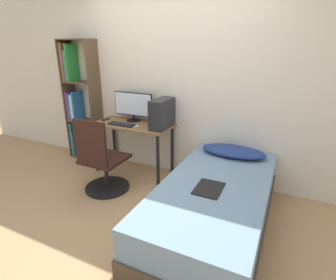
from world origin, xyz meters
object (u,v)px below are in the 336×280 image
at_px(monitor, 133,106).
at_px(keyboard, 121,124).
at_px(bookshelf, 78,103).
at_px(office_chair, 102,165).
at_px(pc_tower, 162,114).
at_px(bed, 214,206).

height_order(monitor, keyboard, monitor).
bearing_deg(bookshelf, monitor, 1.22).
height_order(bookshelf, office_chair, bookshelf).
bearing_deg(pc_tower, bed, -38.67).
distance_m(office_chair, pc_tower, 1.02).
height_order(office_chair, bed, office_chair).
bearing_deg(keyboard, bed, -22.51).
distance_m(keyboard, pc_tower, 0.61).
distance_m(monitor, keyboard, 0.34).
relative_size(office_chair, bed, 0.48).
relative_size(bookshelf, pc_tower, 4.27).
xyz_separation_m(bookshelf, bed, (2.53, -0.88, -0.66)).
bearing_deg(bookshelf, pc_tower, -3.62).
bearing_deg(keyboard, bookshelf, 166.45).
distance_m(bookshelf, keyboard, 1.04).
bearing_deg(office_chair, pc_tower, 53.56).
height_order(bookshelf, keyboard, bookshelf).
xyz_separation_m(office_chair, bed, (1.47, -0.10, -0.11)).
height_order(keyboard, pc_tower, pc_tower).
distance_m(monitor, pc_tower, 0.54).
height_order(bookshelf, monitor, bookshelf).
height_order(office_chair, pc_tower, pc_tower).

